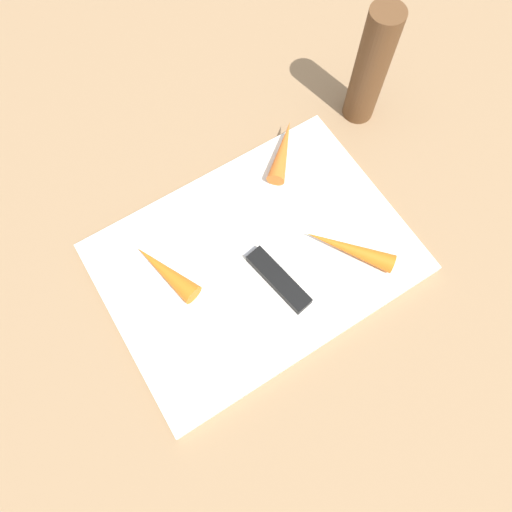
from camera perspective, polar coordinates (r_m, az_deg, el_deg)
ground_plane at (r=0.57m, az=0.00°, el=-0.43°), size 1.40×1.40×0.00m
cutting_board at (r=0.56m, az=0.00°, el=-0.22°), size 0.36×0.26×0.01m
knife at (r=0.55m, az=1.83°, el=-1.94°), size 0.05×0.20×0.01m
carrot_medium at (r=0.62m, az=3.31°, el=12.80°), size 0.08×0.08×0.02m
carrot_shortest at (r=0.55m, az=-11.04°, el=-1.86°), size 0.05×0.09×0.03m
carrot_longest at (r=0.56m, az=11.28°, el=0.92°), size 0.08×0.10×0.02m
pepper_grinder at (r=0.63m, az=13.88°, el=21.44°), size 0.04×0.04×0.17m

